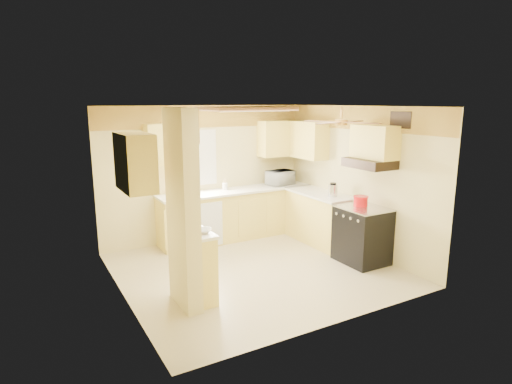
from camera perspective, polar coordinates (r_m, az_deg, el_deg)
floor at (r=6.77m, az=-0.05°, el=-10.32°), size 4.00×4.00×0.00m
ceiling at (r=6.26m, az=-0.05°, el=11.34°), size 4.00×4.00×0.00m
wall_back at (r=8.08m, az=-6.72°, el=2.51°), size 4.00×0.00×4.00m
wall_front at (r=4.89m, az=11.05°, el=-3.94°), size 4.00×0.00×4.00m
wall_left at (r=5.71m, az=-17.79°, el=-1.98°), size 0.00×3.80×3.80m
wall_right at (r=7.57m, az=13.24°, el=1.63°), size 0.00×3.80×3.80m
wallpaper_border at (r=7.96m, az=-6.85°, el=9.97°), size 4.00×0.02×0.40m
partition_column at (r=5.36m, az=-9.74°, el=-2.46°), size 0.20×0.70×2.50m
partition_ledge at (r=5.69m, az=-7.34°, el=-10.02°), size 0.25×0.55×0.90m
ledge_top at (r=5.53m, az=-7.47°, el=-5.50°), size 0.28×0.58×0.04m
lower_cabinets_back at (r=8.19m, az=-2.54°, el=-3.02°), size 3.00×0.60×0.90m
lower_cabinets_right at (r=8.00m, az=8.46°, el=-3.50°), size 0.60×1.40×0.90m
countertop_back at (r=8.07m, az=-2.53°, el=0.19°), size 3.04×0.64×0.04m
countertop_right at (r=7.88m, az=8.51°, el=-0.22°), size 0.64×1.44×0.04m
dishwasher_panel at (r=7.62m, az=-6.50°, el=-4.41°), size 0.58×0.02×0.80m
window at (r=7.93m, az=-8.40°, el=4.48°), size 0.92×0.02×1.02m
upper_cab_back_left at (r=7.55m, az=-12.29°, el=6.24°), size 0.60×0.35×0.70m
upper_cab_back_right at (r=8.57m, az=3.30°, el=7.16°), size 0.90×0.35×0.70m
upper_cab_right at (r=8.34m, az=6.68°, el=6.96°), size 0.35×1.00×0.70m
upper_cab_left_wall at (r=5.40m, az=-15.82°, el=3.85°), size 0.35×0.75×0.70m
upper_cab_over_stove at (r=6.97m, az=15.53°, el=6.45°), size 0.35×0.76×0.52m
stove at (r=7.15m, az=13.97°, el=-5.54°), size 0.68×0.77×0.92m
range_hood at (r=6.94m, az=14.88°, el=3.72°), size 0.50×0.76×0.14m
poster_menu at (r=5.28m, az=-8.83°, el=4.00°), size 0.02×0.42×0.57m
poster_nashville at (r=5.41m, az=-8.61°, el=-2.83°), size 0.02×0.42×0.57m
ceiling_light_panel at (r=6.75m, az=-1.43°, el=11.01°), size 1.35×0.95×0.06m
ceiling_fan at (r=6.27m, az=11.27°, el=9.16°), size 1.15×1.15×0.26m
vent_grate at (r=6.82m, az=18.73°, el=9.09°), size 0.02×0.40×0.25m
microwave at (r=8.53m, az=3.25°, el=1.93°), size 0.56×0.43×0.28m
bowl at (r=5.47m, az=-7.07°, el=-5.17°), size 0.28×0.28×0.05m
dutch_oven at (r=7.11m, az=13.78°, el=-1.15°), size 0.24×0.24×0.16m
kettle at (r=7.58m, az=10.22°, el=0.25°), size 0.16×0.16×0.24m
dish_rack at (r=7.62m, az=-9.96°, el=0.00°), size 0.34×0.25×0.19m
utensil_crock at (r=8.08m, az=-4.15°, el=0.79°), size 0.10×0.10×0.20m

